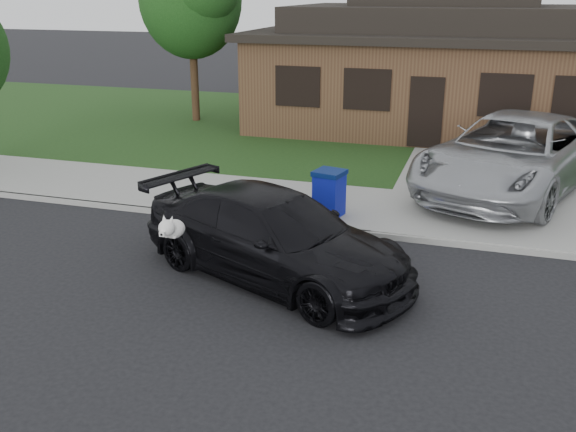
% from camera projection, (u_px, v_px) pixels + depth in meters
% --- Properties ---
extents(ground, '(120.00, 120.00, 0.00)m').
position_uv_depth(ground, '(113.00, 285.00, 10.82)').
color(ground, black).
rests_on(ground, ground).
extents(sidewalk, '(60.00, 3.00, 0.12)m').
position_uv_depth(sidewalk, '(226.00, 196.00, 15.30)').
color(sidewalk, gray).
rests_on(sidewalk, ground).
extents(curb, '(60.00, 0.12, 0.12)m').
position_uv_depth(curb, '(200.00, 216.00, 13.95)').
color(curb, gray).
rests_on(curb, ground).
extents(lawn, '(60.00, 13.00, 0.13)m').
position_uv_depth(lawn, '(314.00, 129.00, 22.50)').
color(lawn, '#193814').
rests_on(lawn, ground).
extents(driveway, '(4.50, 13.00, 0.14)m').
position_uv_depth(driveway, '(491.00, 163.00, 18.12)').
color(driveway, gray).
rests_on(driveway, ground).
extents(sedan, '(5.53, 3.89, 1.49)m').
position_uv_depth(sedan, '(275.00, 236.00, 10.92)').
color(sedan, black).
rests_on(sedan, ground).
extents(minivan, '(5.11, 7.14, 1.81)m').
position_uv_depth(minivan, '(513.00, 154.00, 15.09)').
color(minivan, '#A3A6AA').
rests_on(minivan, driveway).
extents(recycling_bin, '(0.71, 0.71, 0.99)m').
position_uv_depth(recycling_bin, '(329.00, 193.00, 13.65)').
color(recycling_bin, '#0E18A0').
rests_on(recycling_bin, sidewalk).
extents(house, '(12.60, 8.60, 4.65)m').
position_uv_depth(house, '(439.00, 67.00, 22.48)').
color(house, '#422B1C').
rests_on(house, ground).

